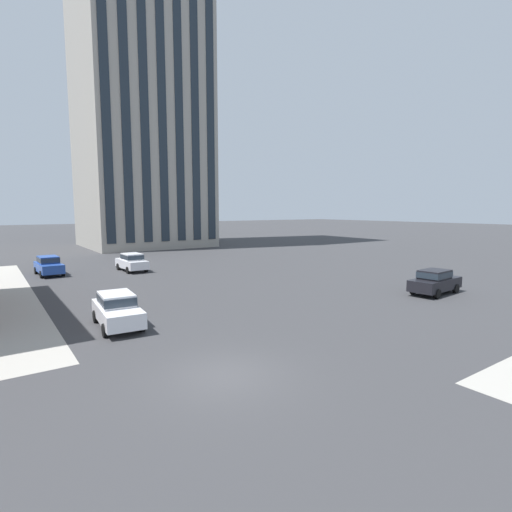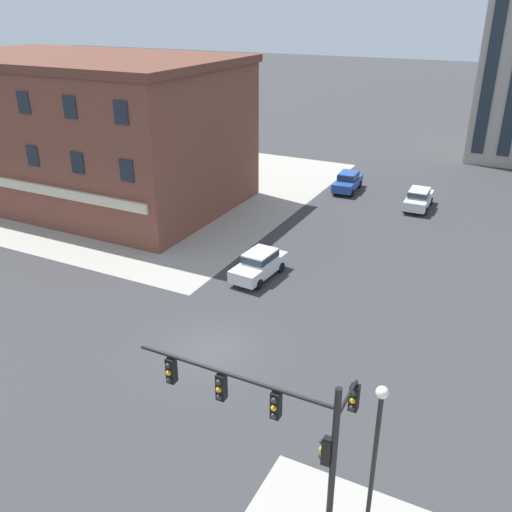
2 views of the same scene
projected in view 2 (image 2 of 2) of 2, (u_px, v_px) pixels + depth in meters
name	position (u px, v px, depth m)	size (l,w,h in m)	color
ground_plane	(213.00, 348.00, 27.45)	(320.00, 320.00, 0.00)	#38383A
sidewalk_far_corner	(140.00, 185.00, 51.87)	(32.00, 32.00, 0.02)	#A8A399
traffic_signal_main	(288.00, 429.00, 16.36)	(6.75, 2.09, 6.30)	black
street_lamp_corner_near	(374.00, 456.00, 15.68)	(0.36, 0.36, 6.35)	black
car_main_northbound_near	(419.00, 198.00, 45.65)	(2.00, 4.45, 1.68)	silver
car_main_northbound_far	(259.00, 263.00, 34.20)	(2.14, 4.52, 1.68)	silver
car_cross_eastbound	(348.00, 181.00, 50.01)	(2.06, 4.48, 1.68)	#23479E
storefront_block_near_corner	(84.00, 129.00, 46.48)	(26.08, 15.43, 11.85)	brown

